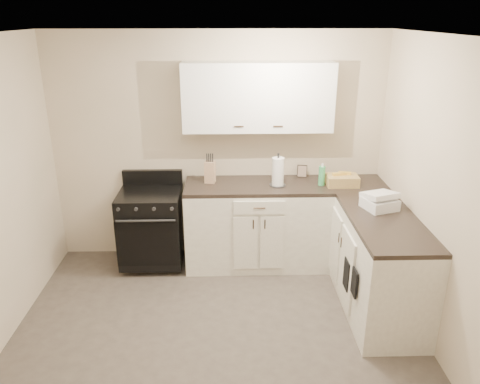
{
  "coord_description": "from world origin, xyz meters",
  "views": [
    {
      "loc": [
        0.11,
        -3.17,
        2.64
      ],
      "look_at": [
        0.22,
        0.85,
        1.1
      ],
      "focal_mm": 35.0,
      "sensor_mm": 36.0,
      "label": 1
    }
  ],
  "objects_px": {
    "knife_block": "(210,172)",
    "wicker_basket": "(342,180)",
    "stove": "(152,227)",
    "countertop_grill": "(380,203)",
    "paper_towel": "(278,172)"
  },
  "relations": [
    {
      "from": "knife_block",
      "to": "wicker_basket",
      "type": "relative_size",
      "value": 0.71
    },
    {
      "from": "stove",
      "to": "countertop_grill",
      "type": "relative_size",
      "value": 2.89
    },
    {
      "from": "knife_block",
      "to": "paper_towel",
      "type": "relative_size",
      "value": 0.77
    },
    {
      "from": "knife_block",
      "to": "paper_towel",
      "type": "height_order",
      "value": "paper_towel"
    },
    {
      "from": "knife_block",
      "to": "countertop_grill",
      "type": "bearing_deg",
      "value": -14.36
    },
    {
      "from": "knife_block",
      "to": "paper_towel",
      "type": "bearing_deg",
      "value": 2.03
    },
    {
      "from": "knife_block",
      "to": "countertop_grill",
      "type": "xyz_separation_m",
      "value": [
        1.6,
        -0.77,
        -0.07
      ]
    },
    {
      "from": "wicker_basket",
      "to": "countertop_grill",
      "type": "distance_m",
      "value": 0.67
    },
    {
      "from": "knife_block",
      "to": "wicker_basket",
      "type": "bearing_deg",
      "value": 6.02
    },
    {
      "from": "stove",
      "to": "paper_towel",
      "type": "distance_m",
      "value": 1.5
    },
    {
      "from": "stove",
      "to": "paper_towel",
      "type": "height_order",
      "value": "paper_towel"
    },
    {
      "from": "wicker_basket",
      "to": "countertop_grill",
      "type": "bearing_deg",
      "value": -72.41
    },
    {
      "from": "paper_towel",
      "to": "countertop_grill",
      "type": "relative_size",
      "value": 1.1
    },
    {
      "from": "wicker_basket",
      "to": "stove",
      "type": "bearing_deg",
      "value": 179.15
    },
    {
      "from": "stove",
      "to": "knife_block",
      "type": "xyz_separation_m",
      "value": [
        0.65,
        0.1,
        0.6
      ]
    }
  ]
}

